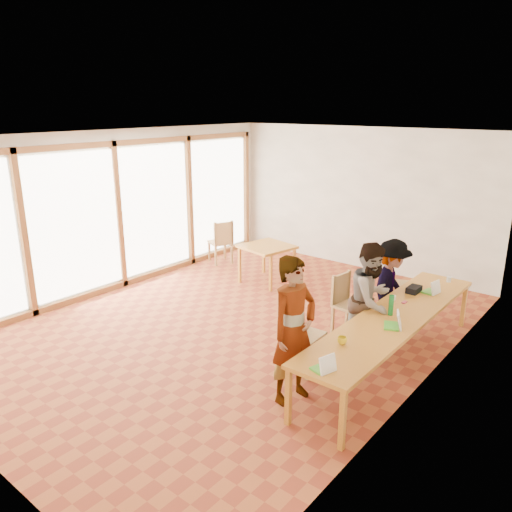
# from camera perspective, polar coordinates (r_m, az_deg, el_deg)

# --- Properties ---
(ground) EXTENTS (8.00, 8.00, 0.00)m
(ground) POSITION_cam_1_polar(r_m,az_deg,el_deg) (8.18, -2.23, -7.92)
(ground) COLOR #9F4D26
(ground) RESTS_ON ground
(wall_back) EXTENTS (6.00, 0.10, 3.00)m
(wall_back) POSITION_cam_1_polar(r_m,az_deg,el_deg) (10.92, 11.72, 6.42)
(wall_back) COLOR white
(wall_back) RESTS_ON ground
(wall_right) EXTENTS (0.10, 8.00, 3.00)m
(wall_right) POSITION_cam_1_polar(r_m,az_deg,el_deg) (6.19, 19.02, -2.29)
(wall_right) COLOR white
(wall_right) RESTS_ON ground
(window_wall) EXTENTS (0.10, 8.00, 3.00)m
(window_wall) POSITION_cam_1_polar(r_m,az_deg,el_deg) (9.83, -15.49, 4.99)
(window_wall) COLOR white
(window_wall) RESTS_ON ground
(ceiling) EXTENTS (6.00, 8.00, 0.04)m
(ceiling) POSITION_cam_1_polar(r_m,az_deg,el_deg) (7.42, -2.50, 13.71)
(ceiling) COLOR white
(ceiling) RESTS_ON wall_back
(communal_table) EXTENTS (0.80, 4.00, 0.75)m
(communal_table) POSITION_cam_1_polar(r_m,az_deg,el_deg) (6.94, 15.52, -6.95)
(communal_table) COLOR #C8832C
(communal_table) RESTS_ON ground
(side_table) EXTENTS (0.90, 0.90, 0.75)m
(side_table) POSITION_cam_1_polar(r_m,az_deg,el_deg) (9.91, 1.28, 0.75)
(side_table) COLOR #C8832C
(side_table) RESTS_ON ground
(chair_near) EXTENTS (0.50, 0.50, 0.55)m
(chair_near) POSITION_cam_1_polar(r_m,az_deg,el_deg) (6.75, 4.58, -7.67)
(chair_near) COLOR tan
(chair_near) RESTS_ON ground
(chair_mid) EXTENTS (0.52, 0.52, 0.46)m
(chair_mid) POSITION_cam_1_polar(r_m,az_deg,el_deg) (6.77, 4.23, -8.58)
(chair_mid) COLOR tan
(chair_mid) RESTS_ON ground
(chair_far) EXTENTS (0.49, 0.49, 0.50)m
(chair_far) POSITION_cam_1_polar(r_m,az_deg,el_deg) (7.91, 10.18, -4.60)
(chair_far) COLOR tan
(chair_far) RESTS_ON ground
(chair_empty) EXTENTS (0.50, 0.50, 0.44)m
(chair_empty) POSITION_cam_1_polar(r_m,az_deg,el_deg) (9.14, 15.43, -2.35)
(chair_empty) COLOR tan
(chair_empty) RESTS_ON ground
(chair_spare) EXTENTS (0.60, 0.60, 0.52)m
(chair_spare) POSITION_cam_1_polar(r_m,az_deg,el_deg) (11.08, -3.90, 2.11)
(chair_spare) COLOR tan
(chair_spare) RESTS_ON ground
(person_near) EXTENTS (0.54, 0.72, 1.81)m
(person_near) POSITION_cam_1_polar(r_m,az_deg,el_deg) (5.93, 4.33, -8.45)
(person_near) COLOR gray
(person_near) RESTS_ON ground
(person_mid) EXTENTS (0.69, 0.85, 1.66)m
(person_mid) POSITION_cam_1_polar(r_m,az_deg,el_deg) (7.13, 13.02, -4.98)
(person_mid) COLOR gray
(person_mid) RESTS_ON ground
(person_far) EXTENTS (0.71, 1.06, 1.52)m
(person_far) POSITION_cam_1_polar(r_m,az_deg,el_deg) (7.87, 15.13, -3.55)
(person_far) COLOR gray
(person_far) RESTS_ON ground
(laptop_near) EXTENTS (0.25, 0.27, 0.19)m
(laptop_near) POSITION_cam_1_polar(r_m,az_deg,el_deg) (5.42, 7.88, -12.39)
(laptop_near) COLOR green
(laptop_near) RESTS_ON communal_table
(laptop_mid) EXTENTS (0.30, 0.31, 0.21)m
(laptop_mid) POSITION_cam_1_polar(r_m,az_deg,el_deg) (6.56, 15.62, -7.39)
(laptop_mid) COLOR green
(laptop_mid) RESTS_ON communal_table
(laptop_far) EXTENTS (0.24, 0.26, 0.20)m
(laptop_far) POSITION_cam_1_polar(r_m,az_deg,el_deg) (7.86, 19.55, -3.65)
(laptop_far) COLOR green
(laptop_far) RESTS_ON communal_table
(yellow_mug) EXTENTS (0.13, 0.13, 0.09)m
(yellow_mug) POSITION_cam_1_polar(r_m,az_deg,el_deg) (6.00, 9.80, -9.49)
(yellow_mug) COLOR gold
(yellow_mug) RESTS_ON communal_table
(green_bottle) EXTENTS (0.07, 0.07, 0.28)m
(green_bottle) POSITION_cam_1_polar(r_m,az_deg,el_deg) (6.87, 15.18, -5.45)
(green_bottle) COLOR #177731
(green_bottle) RESTS_ON communal_table
(clear_glass) EXTENTS (0.07, 0.07, 0.09)m
(clear_glass) POSITION_cam_1_polar(r_m,az_deg,el_deg) (8.44, 21.18, -2.49)
(clear_glass) COLOR silver
(clear_glass) RESTS_ON communal_table
(condiment_cup) EXTENTS (0.08, 0.08, 0.06)m
(condiment_cup) POSITION_cam_1_polar(r_m,az_deg,el_deg) (7.45, 15.38, -4.60)
(condiment_cup) COLOR white
(condiment_cup) RESTS_ON communal_table
(pink_phone) EXTENTS (0.05, 0.10, 0.01)m
(pink_phone) POSITION_cam_1_polar(r_m,az_deg,el_deg) (7.39, 16.60, -5.08)
(pink_phone) COLOR #C53553
(pink_phone) RESTS_ON communal_table
(black_pouch) EXTENTS (0.16, 0.26, 0.09)m
(black_pouch) POSITION_cam_1_polar(r_m,az_deg,el_deg) (7.81, 17.60, -3.66)
(black_pouch) COLOR black
(black_pouch) RESTS_ON communal_table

